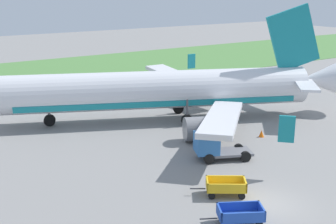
{
  "coord_description": "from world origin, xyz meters",
  "views": [
    {
      "loc": [
        -18.94,
        -17.28,
        12.84
      ],
      "look_at": [
        0.79,
        12.62,
        2.8
      ],
      "focal_mm": 47.67,
      "sensor_mm": 36.0,
      "label": 1
    }
  ],
  "objects_px": {
    "baggage_cart_nearest": "(240,215)",
    "baggage_cart_second_in_row": "(226,187)",
    "service_truck_beside_carts": "(213,146)",
    "traffic_cone_near_plane": "(261,133)",
    "airplane": "(168,90)"
  },
  "relations": [
    {
      "from": "baggage_cart_second_in_row",
      "to": "traffic_cone_near_plane",
      "type": "bearing_deg",
      "value": 34.74
    },
    {
      "from": "baggage_cart_second_in_row",
      "to": "service_truck_beside_carts",
      "type": "relative_size",
      "value": 0.7
    },
    {
      "from": "baggage_cart_nearest",
      "to": "service_truck_beside_carts",
      "type": "bearing_deg",
      "value": 60.08
    },
    {
      "from": "service_truck_beside_carts",
      "to": "traffic_cone_near_plane",
      "type": "distance_m",
      "value": 7.29
    },
    {
      "from": "service_truck_beside_carts",
      "to": "traffic_cone_near_plane",
      "type": "xyz_separation_m",
      "value": [
        7.02,
        1.78,
        -0.79
      ]
    },
    {
      "from": "airplane",
      "to": "baggage_cart_nearest",
      "type": "height_order",
      "value": "airplane"
    },
    {
      "from": "baggage_cart_nearest",
      "to": "baggage_cart_second_in_row",
      "type": "bearing_deg",
      "value": 62.14
    },
    {
      "from": "traffic_cone_near_plane",
      "to": "baggage_cart_second_in_row",
      "type": "bearing_deg",
      "value": -145.26
    },
    {
      "from": "baggage_cart_nearest",
      "to": "airplane",
      "type": "bearing_deg",
      "value": 67.74
    },
    {
      "from": "traffic_cone_near_plane",
      "to": "airplane",
      "type": "bearing_deg",
      "value": 114.31
    },
    {
      "from": "baggage_cart_nearest",
      "to": "service_truck_beside_carts",
      "type": "distance_m",
      "value": 9.89
    },
    {
      "from": "service_truck_beside_carts",
      "to": "traffic_cone_near_plane",
      "type": "height_order",
      "value": "service_truck_beside_carts"
    },
    {
      "from": "traffic_cone_near_plane",
      "to": "service_truck_beside_carts",
      "type": "bearing_deg",
      "value": -165.78
    },
    {
      "from": "airplane",
      "to": "traffic_cone_near_plane",
      "type": "xyz_separation_m",
      "value": [
        4.05,
        -8.96,
        -2.74
      ]
    },
    {
      "from": "baggage_cart_nearest",
      "to": "baggage_cart_second_in_row",
      "type": "distance_m",
      "value": 3.66
    }
  ]
}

